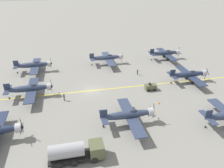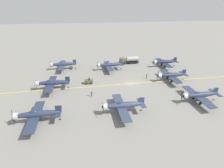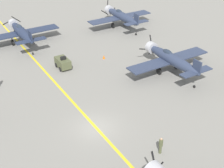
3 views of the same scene
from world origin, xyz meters
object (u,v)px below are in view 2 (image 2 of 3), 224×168
airplane_mid_right (109,65)px  traffic_cone (89,76)px  airplane_near_center (171,75)px  fuel_tanker (129,60)px  ground_crew_walking (147,76)px  ground_crew_inspecting (92,93)px  airplane_far_right (63,64)px  airplane_mid_left (123,105)px  airplane_far_center (52,83)px  airplane_near_left (199,95)px  airplane_far_left (37,114)px  airplane_near_right (164,62)px  tow_tractor (89,81)px

airplane_mid_right → traffic_cone: (-5.27, 8.11, -1.74)m
airplane_near_center → traffic_cone: airplane_near_center is taller
airplane_mid_right → fuel_tanker: bearing=-66.0°
ground_crew_walking → ground_crew_inspecting: 21.54m
airplane_far_right → airplane_mid_left: bearing=-158.9°
airplane_near_center → ground_crew_inspecting: size_ratio=7.36×
airplane_far_right → ground_crew_inspecting: size_ratio=7.36×
airplane_far_center → ground_crew_walking: bearing=-92.1°
airplane_mid_right → airplane_far_center: size_ratio=1.00×
airplane_near_left → airplane_near_center: size_ratio=1.00×
airplane_far_left → airplane_near_center: size_ratio=1.00×
airplane_near_center → fuel_tanker: airplane_near_center is taller
airplane_near_right → traffic_cone: 31.06m
airplane_mid_right → traffic_cone: size_ratio=21.82×
airplane_near_left → ground_crew_walking: bearing=40.9°
airplane_far_center → airplane_far_right: airplane_far_right is taller
airplane_far_left → traffic_cone: (24.43, -12.30, -1.74)m
airplane_mid_left → airplane_near_left: airplane_near_left is taller
airplane_near_left → ground_crew_inspecting: 28.14m
airplane_far_left → tow_tractor: bearing=-28.5°
airplane_near_right → airplane_far_center: (-13.30, 41.80, -0.00)m
airplane_far_center → tow_tractor: size_ratio=4.62×
airplane_far_center → ground_crew_inspecting: (-6.65, -11.12, -1.12)m
ground_crew_walking → traffic_cone: size_ratio=3.15×
ground_crew_inspecting → airplane_mid_left: bearing=-145.2°
airplane_mid_left → airplane_far_center: bearing=50.7°
airplane_far_right → ground_crew_inspecting: bearing=-163.0°
airplane_far_center → traffic_cone: 14.00m
airplane_mid_right → tow_tractor: 14.29m
airplane_mid_right → airplane_near_left: size_ratio=1.00×
airplane_mid_right → fuel_tanker: (6.52, -9.64, -0.50)m
airplane_near_center → airplane_near_right: bearing=-19.4°
airplane_far_center → airplane_mid_left: bearing=-139.4°
fuel_tanker → traffic_cone: (-11.79, 17.76, -1.24)m
airplane_near_right → airplane_far_center: size_ratio=1.00×
airplane_mid_right → airplane_near_center: bearing=-137.4°
airplane_far_left → traffic_cone: airplane_far_left is taller
fuel_tanker → airplane_mid_right: bearing=124.1°
airplane_far_center → airplane_far_left: bearing=169.0°
airplane_far_left → airplane_near_right: bearing=-51.1°
airplane_mid_left → airplane_far_left: airplane_far_left is taller
airplane_mid_right → airplane_far_right: 17.95m
airplane_near_right → airplane_far_center: 43.86m
airplane_near_right → ground_crew_walking: bearing=127.2°
airplane_mid_right → ground_crew_walking: (-10.71, -11.17, -1.07)m
airplane_near_right → airplane_mid_left: bearing=134.6°
traffic_cone → airplane_near_center: bearing=-108.2°
airplane_near_center → airplane_near_left: bearing=-180.0°
airplane_mid_left → traffic_cone: (24.14, 6.37, -1.74)m
airplane_far_right → tow_tractor: 17.71m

